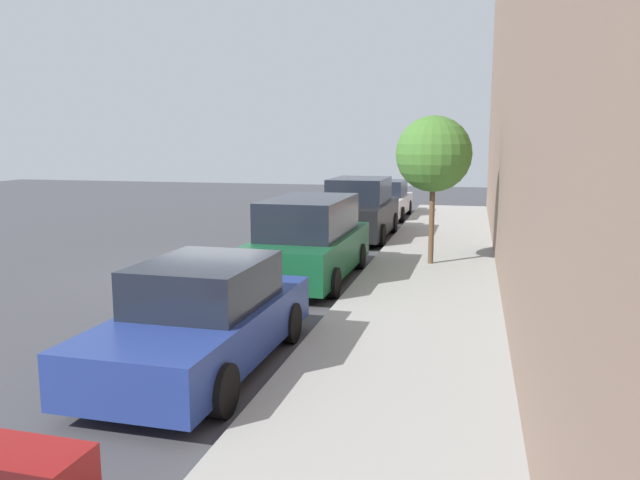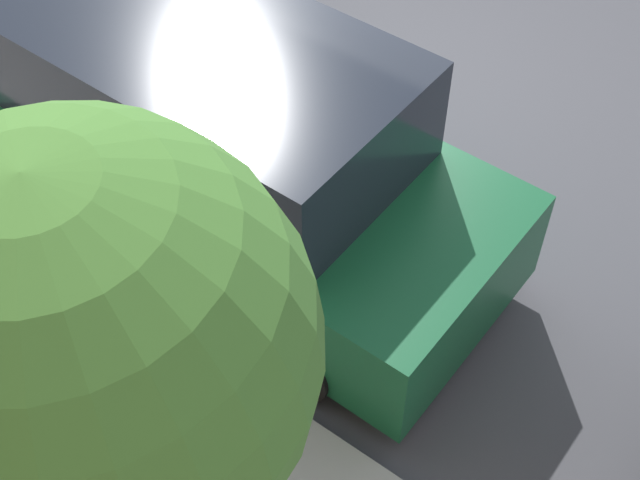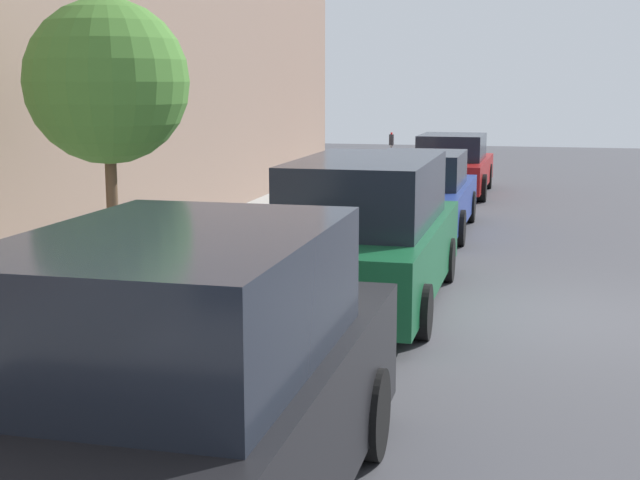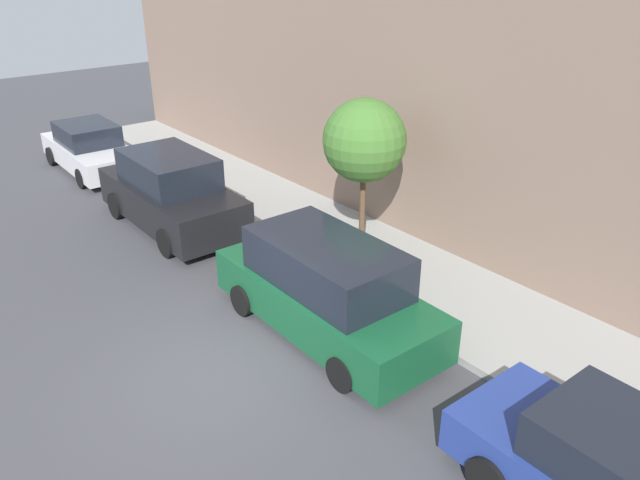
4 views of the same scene
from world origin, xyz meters
name	(u,v)px [view 2 (image 2 of 4)]	position (x,y,z in m)	size (l,w,h in m)	color
ground_plane	(389,85)	(0.00, 0.00, 0.00)	(60.00, 60.00, 0.00)	#424247
parked_minivan_third	(214,140)	(2.35, -0.13, 0.92)	(2.02, 4.92, 1.90)	#14512D
street_tree	(83,348)	(4.98, 1.75, 2.85)	(1.85, 1.85, 3.64)	brown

